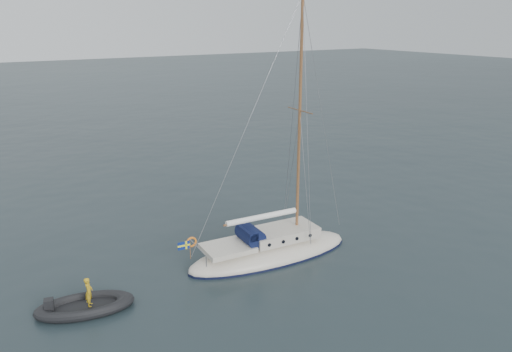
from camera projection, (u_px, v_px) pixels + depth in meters
ground at (280, 236)px, 29.96m from camera, size 300.00×300.00×0.00m
sailboat at (270, 238)px, 27.05m from camera, size 10.03×3.00×14.29m
dinghy at (256, 265)px, 26.06m from camera, size 2.53×1.14×0.36m
rib at (84, 305)px, 22.19m from camera, size 4.32×1.96×1.60m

